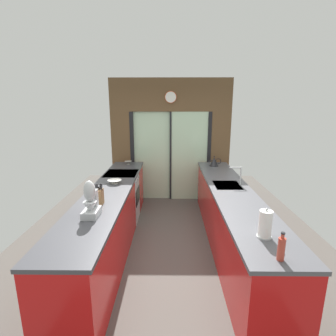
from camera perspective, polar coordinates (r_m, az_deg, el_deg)
The scene contains 13 objects.
ground_plane at distance 4.45m, azimuth 0.52°, elevation -15.05°, with size 5.04×7.60×0.02m, color #4C4742.
back_wall_unit at distance 5.73m, azimuth 0.58°, elevation 7.66°, with size 2.64×0.12×2.70m.
left_counter_run at distance 3.92m, azimuth -13.19°, elevation -11.83°, with size 0.62×3.80×0.92m.
right_counter_run at distance 4.07m, azimuth 13.69°, elevation -10.89°, with size 0.62×3.80×0.92m.
sink_faucet at distance 4.12m, azimuth 15.46°, elevation -1.12°, with size 0.19×0.02×0.29m.
oven_range at distance 4.93m, azimuth -10.14°, elevation -6.35°, with size 0.60×0.60×0.92m.
mixing_bowl_near at distance 4.17m, azimuth -11.78°, elevation -2.96°, with size 0.22×0.22×0.06m.
mixing_bowl_far at distance 5.46m, azimuth -8.82°, elevation 1.18°, with size 0.16×0.16×0.07m.
knife_block at distance 3.34m, azimuth -15.00°, elevation -6.18°, with size 0.09×0.14×0.27m.
stand_mixer at distance 3.01m, azimuth -16.80°, elevation -7.37°, with size 0.17×0.27×0.42m.
kettle at distance 5.32m, azimuth 10.22°, elevation 1.40°, with size 0.27×0.18×0.21m.
soap_bottle at distance 2.34m, azimuth 23.87°, elevation -16.03°, with size 0.06×0.06×0.24m.
paper_towel_roll at distance 2.62m, azimuth 20.79°, elevation -11.61°, with size 0.14×0.14×0.30m.
Camera 1 is at (0.00, -3.30, 2.14)m, focal length 27.42 mm.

